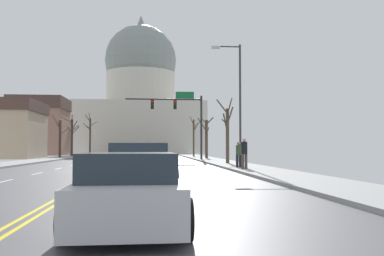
# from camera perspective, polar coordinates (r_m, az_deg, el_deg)

# --- Properties ---
(ground) EXTENTS (20.00, 180.00, 0.20)m
(ground) POSITION_cam_1_polar(r_m,az_deg,el_deg) (26.71, -10.62, -5.41)
(ground) COLOR #4E4E53
(signal_gantry) EXTENTS (7.91, 0.41, 6.96)m
(signal_gantry) POSITION_cam_1_polar(r_m,az_deg,el_deg) (44.57, -1.56, 2.24)
(signal_gantry) COLOR #28282D
(signal_gantry) RESTS_ON ground
(street_lamp_right) EXTENTS (1.95, 0.24, 7.98)m
(street_lamp_right) POSITION_cam_1_polar(r_m,az_deg,el_deg) (28.46, 5.90, 4.41)
(street_lamp_right) COLOR #333338
(street_lamp_right) RESTS_ON ground
(capitol_building) EXTENTS (28.89, 20.15, 32.40)m
(capitol_building) POSITION_cam_1_polar(r_m,az_deg,el_deg) (101.85, -6.80, 3.85)
(capitol_building) COLOR beige
(capitol_building) RESTS_ON ground
(sedan_near_00) EXTENTS (2.00, 4.36, 1.15)m
(sedan_near_00) POSITION_cam_1_polar(r_m,az_deg,el_deg) (40.18, -6.59, -3.70)
(sedan_near_00) COLOR black
(sedan_near_00) RESTS_ON ground
(sedan_near_01) EXTENTS (2.17, 4.39, 1.24)m
(sedan_near_01) POSITION_cam_1_polar(r_m,az_deg,el_deg) (33.87, -6.31, -3.85)
(sedan_near_01) COLOR silver
(sedan_near_01) RESTS_ON ground
(sedan_near_02) EXTENTS (2.02, 4.58, 1.13)m
(sedan_near_02) POSITION_cam_1_polar(r_m,az_deg,el_deg) (26.84, -7.14, -4.31)
(sedan_near_02) COLOR #6B6056
(sedan_near_02) RESTS_ON ground
(sedan_near_03) EXTENTS (2.11, 4.41, 1.28)m
(sedan_near_03) POSITION_cam_1_polar(r_m,az_deg,el_deg) (20.66, -7.24, -4.68)
(sedan_near_03) COLOR silver
(sedan_near_03) RESTS_ON ground
(pickup_truck_near_04) EXTENTS (2.31, 5.24, 1.51)m
(pickup_truck_near_04) POSITION_cam_1_polar(r_m,az_deg,el_deg) (13.79, -7.10, -5.41)
(pickup_truck_near_04) COLOR silver
(pickup_truck_near_04) RESTS_ON ground
(sedan_near_05) EXTENTS (1.96, 4.35, 1.29)m
(sedan_near_05) POSITION_cam_1_polar(r_m,az_deg,el_deg) (7.66, -8.26, -8.32)
(sedan_near_05) COLOR silver
(sedan_near_05) RESTS_ON ground
(sedan_oncoming_00) EXTENTS (2.13, 4.72, 1.22)m
(sedan_oncoming_00) POSITION_cam_1_polar(r_m,az_deg,el_deg) (49.97, -10.04, -3.41)
(sedan_oncoming_00) COLOR #1E7247
(sedan_oncoming_00) RESTS_ON ground
(sedan_oncoming_01) EXTENTS (2.02, 4.67, 1.31)m
(sedan_oncoming_01) POSITION_cam_1_polar(r_m,az_deg,el_deg) (62.95, -9.07, -3.19)
(sedan_oncoming_01) COLOR navy
(sedan_oncoming_01) RESTS_ON ground
(sedan_oncoming_02) EXTENTS (2.11, 4.37, 1.26)m
(sedan_oncoming_02) POSITION_cam_1_polar(r_m,az_deg,el_deg) (74.44, -8.62, -3.10)
(sedan_oncoming_02) COLOR silver
(sedan_oncoming_02) RESTS_ON ground
(flank_building_01) EXTENTS (9.10, 9.84, 6.99)m
(flank_building_01) POSITION_cam_1_polar(r_m,az_deg,el_deg) (57.62, -23.80, -0.16)
(flank_building_01) COLOR tan
(flank_building_01) RESTS_ON ground
(flank_building_02) EXTENTS (8.81, 9.78, 9.75)m
(flank_building_02) POSITION_cam_1_polar(r_m,az_deg,el_deg) (77.86, -19.44, 0.24)
(flank_building_02) COLOR #8C6656
(flank_building_02) RESTS_ON ground
(bare_tree_00) EXTENTS (1.05, 2.80, 5.10)m
(bare_tree_00) POSITION_cam_1_polar(r_m,az_deg,el_deg) (33.86, 4.67, -0.30)
(bare_tree_00) COLOR #4C3D2D
(bare_tree_00) RESTS_ON ground
(bare_tree_01) EXTENTS (2.60, 2.76, 5.68)m
(bare_tree_01) POSITION_cam_1_polar(r_m,az_deg,el_deg) (62.32, -15.56, -0.99)
(bare_tree_01) COLOR #423328
(bare_tree_01) RESTS_ON ground
(bare_tree_02) EXTENTS (1.90, 2.16, 4.62)m
(bare_tree_02) POSITION_cam_1_polar(r_m,az_deg,el_deg) (49.01, 1.92, -1.23)
(bare_tree_02) COLOR #4C3D2D
(bare_tree_02) RESTS_ON ground
(bare_tree_03) EXTENTS (2.61, 1.94, 7.39)m
(bare_tree_03) POSITION_cam_1_polar(r_m,az_deg,el_deg) (79.90, -13.32, -0.82)
(bare_tree_03) COLOR #423328
(bare_tree_03) RESTS_ON ground
(bare_tree_04) EXTENTS (1.57, 0.85, 5.56)m
(bare_tree_04) POSITION_cam_1_polar(r_m,az_deg,el_deg) (61.64, 0.23, -1.09)
(bare_tree_04) COLOR #4C3D2D
(bare_tree_04) RESTS_ON ground
(bare_tree_05) EXTENTS (2.14, 1.15, 5.18)m
(bare_tree_05) POSITION_cam_1_polar(r_m,az_deg,el_deg) (54.77, -17.02, -1.26)
(bare_tree_05) COLOR #423328
(bare_tree_05) RESTS_ON ground
(pedestrian_00) EXTENTS (0.35, 0.34, 1.58)m
(pedestrian_00) POSITION_cam_1_polar(r_m,az_deg,el_deg) (26.55, 6.18, -3.31)
(pedestrian_00) COLOR black
(pedestrian_00) RESTS_ON ground
(pedestrian_01) EXTENTS (0.35, 0.34, 1.76)m
(pedestrian_01) POSITION_cam_1_polar(r_m,az_deg,el_deg) (24.79, 6.92, -3.11)
(pedestrian_01) COLOR #4C4238
(pedestrian_01) RESTS_ON ground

